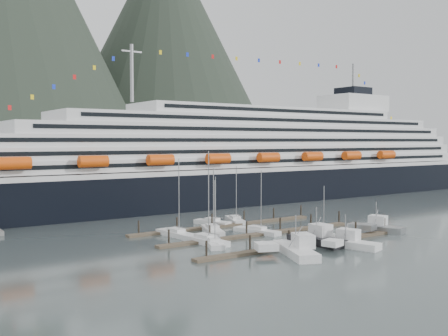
{
  "coord_description": "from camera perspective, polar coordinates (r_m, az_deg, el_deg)",
  "views": [
    {
      "loc": [
        -71.79,
        -81.02,
        19.48
      ],
      "look_at": [
        -1.37,
        22.0,
        12.94
      ],
      "focal_mm": 42.0,
      "sensor_mm": 36.0,
      "label": 1
    }
  ],
  "objects": [
    {
      "name": "trawler_c",
      "position": [
        99.38,
        13.01,
        -7.88
      ],
      "size": [
        9.93,
        13.23,
        6.52
      ],
      "rotation": [
        0.0,
        0.0,
        1.85
      ],
      "color": "silver",
      "rests_on": "ground"
    },
    {
      "name": "cruise_ship",
      "position": [
        170.02,
        2.47,
        0.49
      ],
      "size": [
        210.0,
        30.4,
        50.3
      ],
      "color": "black",
      "rests_on": "ground"
    },
    {
      "name": "sailboat_b",
      "position": [
        100.1,
        -2.09,
        -7.95
      ],
      "size": [
        4.22,
        11.67,
        18.04
      ],
      "rotation": [
        0.0,
        0.0,
        1.68
      ],
      "color": "silver",
      "rests_on": "ground"
    },
    {
      "name": "dock_far",
      "position": [
        119.42,
        0.2,
        -6.24
      ],
      "size": [
        48.18,
        2.28,
        3.2
      ],
      "color": "#4B3F30",
      "rests_on": "ground"
    },
    {
      "name": "ground",
      "position": [
        109.99,
        7.13,
        -7.22
      ],
      "size": [
        1600.0,
        1600.0,
        0.0
      ],
      "primitive_type": "plane",
      "color": "#424E4D",
      "rests_on": "ground"
    },
    {
      "name": "sailboat_a",
      "position": [
        97.82,
        -1.08,
        -8.24
      ],
      "size": [
        6.02,
        9.27,
        12.7
      ],
      "rotation": [
        0.0,
        0.0,
        1.15
      ],
      "color": "silver",
      "rests_on": "ground"
    },
    {
      "name": "trawler_d",
      "position": [
        117.43,
        16.18,
        -6.22
      ],
      "size": [
        9.8,
        12.22,
        6.97
      ],
      "rotation": [
        0.0,
        0.0,
        1.91
      ],
      "color": "gray",
      "rests_on": "ground"
    },
    {
      "name": "dock_near",
      "position": [
        99.44,
        8.82,
        -8.15
      ],
      "size": [
        48.18,
        2.28,
        3.2
      ],
      "color": "#4B3F30",
      "rests_on": "ground"
    },
    {
      "name": "sailboat_f",
      "position": [
        122.04,
        -1.28,
        -5.99
      ],
      "size": [
        5.68,
        9.41,
        11.66
      ],
      "rotation": [
        0.0,
        0.0,
        1.93
      ],
      "color": "silver",
      "rests_on": "ground"
    },
    {
      "name": "sailboat_c",
      "position": [
        111.19,
        -1.27,
        -6.86
      ],
      "size": [
        6.62,
        11.2,
        14.37
      ],
      "rotation": [
        0.0,
        0.0,
        1.21
      ],
      "color": "silver",
      "rests_on": "ground"
    },
    {
      "name": "sailboat_h",
      "position": [
        111.12,
        10.64,
        -6.94
      ],
      "size": [
        5.67,
        8.55,
        10.6
      ],
      "rotation": [
        0.0,
        0.0,
        1.14
      ],
      "color": "silver",
      "rests_on": "ground"
    },
    {
      "name": "sailboat_g",
      "position": [
        125.66,
        1.22,
        -5.72
      ],
      "size": [
        6.07,
        10.62,
        13.89
      ],
      "rotation": [
        0.0,
        0.0,
        1.21
      ],
      "color": "silver",
      "rests_on": "ground"
    },
    {
      "name": "sailboat_d",
      "position": [
        110.85,
        3.6,
        -6.91
      ],
      "size": [
        5.14,
        11.16,
        13.74
      ],
      "rotation": [
        0.0,
        0.0,
        1.82
      ],
      "color": "silver",
      "rests_on": "ground"
    },
    {
      "name": "trawler_a",
      "position": [
        91.0,
        7.7,
        -8.78
      ],
      "size": [
        11.34,
        14.07,
        7.53
      ],
      "rotation": [
        0.0,
        0.0,
        1.19
      ],
      "color": "silver",
      "rests_on": "ground"
    },
    {
      "name": "dock_mid",
      "position": [
        109.12,
        4.11,
        -7.13
      ],
      "size": [
        48.18,
        2.28,
        3.2
      ],
      "color": "#4B3F30",
      "rests_on": "ground"
    },
    {
      "name": "trawler_b",
      "position": [
        100.74,
        9.95,
        -7.63
      ],
      "size": [
        9.24,
        12.12,
        7.8
      ],
      "rotation": [
        0.0,
        0.0,
        1.62
      ],
      "color": "black",
      "rests_on": "ground"
    },
    {
      "name": "sailboat_e",
      "position": [
        107.7,
        -5.24,
        -7.19
      ],
      "size": [
        4.0,
        10.98,
        16.35
      ],
      "rotation": [
        0.0,
        0.0,
        1.69
      ],
      "color": "silver",
      "rests_on": "ground"
    }
  ]
}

